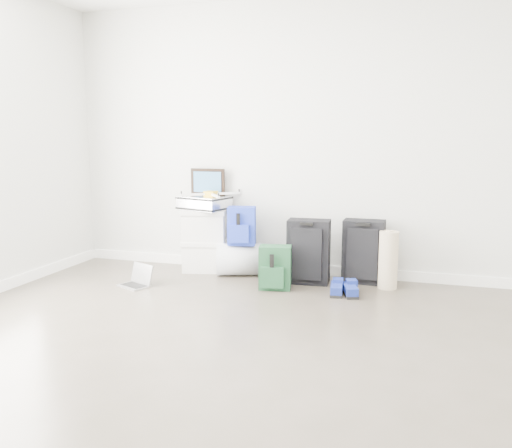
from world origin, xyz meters
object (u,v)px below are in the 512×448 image
(briefcase, at_px, (204,203))
(laptop, at_px, (137,281))
(boxes_stack, at_px, (205,240))
(large_suitcase, at_px, (308,252))
(duffel_bag, at_px, (243,260))
(carry_on, at_px, (363,252))

(briefcase, height_order, laptop, briefcase)
(boxes_stack, xyz_separation_m, briefcase, (0.00, 0.00, 0.39))
(briefcase, relative_size, large_suitcase, 0.77)
(boxes_stack, relative_size, large_suitcase, 1.06)
(boxes_stack, height_order, large_suitcase, boxes_stack)
(briefcase, height_order, large_suitcase, briefcase)
(duffel_bag, distance_m, large_suitcase, 0.71)
(briefcase, height_order, carry_on, briefcase)
(boxes_stack, relative_size, laptop, 1.90)
(briefcase, relative_size, carry_on, 0.77)
(duffel_bag, relative_size, large_suitcase, 0.84)
(boxes_stack, bearing_deg, carry_on, -13.79)
(boxes_stack, xyz_separation_m, large_suitcase, (1.13, -0.17, -0.02))
(duffel_bag, bearing_deg, briefcase, 151.71)
(laptop, bearing_deg, briefcase, 86.96)
(briefcase, xyz_separation_m, laptop, (-0.38, -0.75, -0.66))
(briefcase, bearing_deg, boxes_stack, 0.00)
(large_suitcase, bearing_deg, carry_on, 15.17)
(laptop, bearing_deg, boxes_stack, 86.96)
(briefcase, bearing_deg, carry_on, 16.14)
(duffel_bag, bearing_deg, large_suitcase, -26.09)
(laptop, bearing_deg, carry_on, 44.13)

